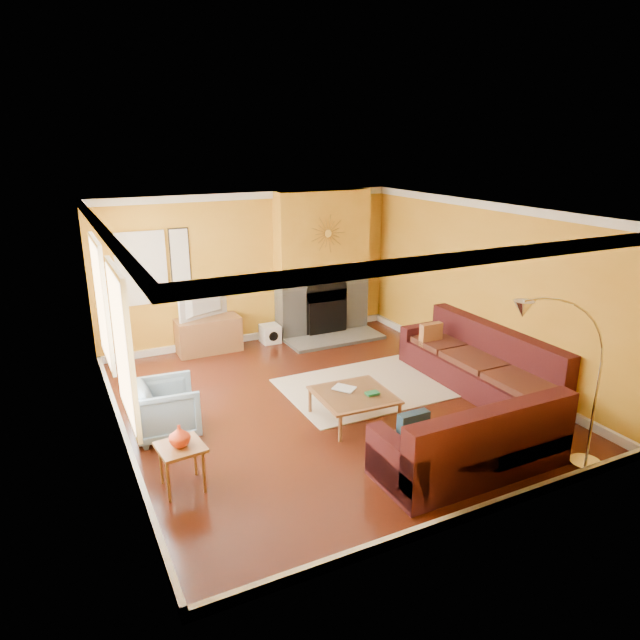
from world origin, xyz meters
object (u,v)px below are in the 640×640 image
side_table (182,467)px  coffee_table (354,406)px  media_console (209,335)px  arc_lamp (561,391)px  sectional_sofa (433,382)px  armchair (167,409)px

side_table → coffee_table: bearing=13.0°
side_table → media_console: bearing=70.4°
arc_lamp → media_console: bearing=112.2°
media_console → arc_lamp: size_ratio=0.52×
sectional_sofa → armchair: 3.50m
sectional_sofa → armchair: size_ratio=4.63×
armchair → side_table: size_ratio=1.51×
coffee_table → media_console: 3.52m
arc_lamp → side_table: bearing=156.2°
armchair → arc_lamp: (3.55, -2.88, 0.71)m
sectional_sofa → arc_lamp: (0.19, -1.89, 0.61)m
coffee_table → armchair: size_ratio=1.25×
sectional_sofa → coffee_table: sectional_sofa is taller
sectional_sofa → side_table: 3.49m
media_console → arc_lamp: arc_lamp is taller
coffee_table → arc_lamp: size_ratio=0.46×
media_console → arc_lamp: bearing=-67.8°
armchair → arc_lamp: arc_lamp is taller
coffee_table → side_table: size_ratio=1.90×
sectional_sofa → armchair: (-3.36, 0.99, -0.10)m
arc_lamp → armchair: bearing=141.0°
coffee_table → arc_lamp: arc_lamp is taller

